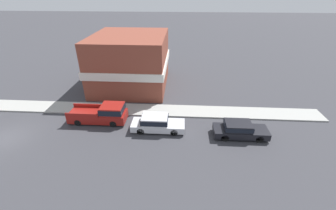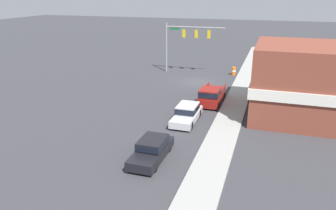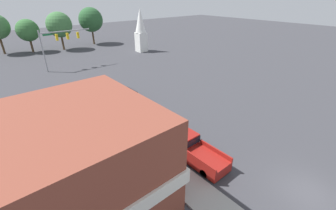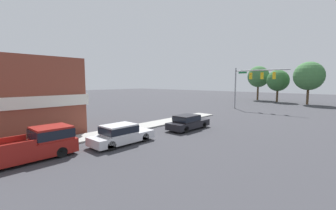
# 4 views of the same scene
# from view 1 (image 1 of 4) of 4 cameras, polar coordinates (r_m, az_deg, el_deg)

# --- Properties ---
(ground_plane) EXTENTS (200.00, 200.00, 0.00)m
(ground_plane) POSITION_cam_1_polar(r_m,az_deg,el_deg) (24.65, -35.91, -6.89)
(ground_plane) COLOR #38383D
(sidewalk_curb) EXTENTS (2.40, 60.00, 0.14)m
(sidewalk_curb) POSITION_cam_1_polar(r_m,az_deg,el_deg) (28.47, -29.45, -0.36)
(sidewalk_curb) COLOR #9E9E99
(sidewalk_curb) RESTS_ON ground
(car_lead) EXTENTS (1.81, 4.88, 1.48)m
(car_lead) POSITION_cam_1_polar(r_m,az_deg,el_deg) (20.73, -2.91, -4.53)
(car_lead) COLOR black
(car_lead) RESTS_ON ground
(car_second_ahead) EXTENTS (1.81, 4.73, 1.40)m
(car_second_ahead) POSITION_cam_1_polar(r_m,az_deg,el_deg) (20.88, 17.68, -5.88)
(car_second_ahead) COLOR black
(car_second_ahead) RESTS_ON ground
(pickup_truck_parked) EXTENTS (1.98, 5.52, 1.83)m
(pickup_truck_parked) POSITION_cam_1_polar(r_m,az_deg,el_deg) (22.78, -16.20, -2.06)
(pickup_truck_parked) COLOR black
(pickup_truck_parked) RESTS_ON ground
(corner_brick_building) EXTENTS (10.46, 9.26, 6.59)m
(corner_brick_building) POSITION_cam_1_polar(r_m,az_deg,el_deg) (29.65, -9.43, 10.88)
(corner_brick_building) COLOR brown
(corner_brick_building) RESTS_ON ground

